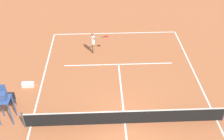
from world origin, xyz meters
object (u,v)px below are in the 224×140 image
at_px(umpire_chair, 2,99).
at_px(courtside_chair_mid, 11,99).
at_px(player_serving, 94,41).
at_px(tennis_ball, 104,65).
at_px(equipment_bag, 28,85).

distance_m(umpire_chair, courtside_chair_mid, 1.53).
bearing_deg(player_serving, tennis_ball, 9.55).
bearing_deg(player_serving, umpire_chair, -48.27).
height_order(tennis_ball, equipment_bag, equipment_bag).
bearing_deg(tennis_ball, courtside_chair_mid, 35.68).
bearing_deg(courtside_chair_mid, tennis_ball, -144.32).
bearing_deg(player_serving, courtside_chair_mid, -53.55).
height_order(umpire_chair, equipment_bag, umpire_chair).
relative_size(player_serving, courtside_chair_mid, 1.83).
relative_size(tennis_ball, equipment_bag, 0.09).
height_order(courtside_chair_mid, equipment_bag, courtside_chair_mid).
distance_m(player_serving, courtside_chair_mid, 7.36).
relative_size(player_serving, umpire_chair, 0.72).
bearing_deg(courtside_chair_mid, umpire_chair, 92.85).
bearing_deg(tennis_ball, player_serving, -67.41).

